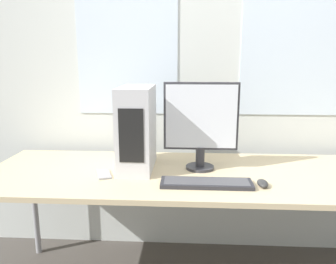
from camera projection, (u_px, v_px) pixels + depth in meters
wall_back at (208, 62)px, 2.22m from camera, size 8.00×0.07×2.70m
desk at (211, 180)px, 1.85m from camera, size 2.57×0.79×0.75m
pc_tower at (137, 128)px, 1.88m from camera, size 0.19×0.40×0.47m
monitor_main at (201, 122)px, 1.85m from camera, size 0.42×0.16×0.50m
keyboard at (206, 183)px, 1.65m from camera, size 0.46×0.14×0.02m
mouse at (263, 183)px, 1.64m from camera, size 0.05×0.10×0.03m
cell_phone at (104, 174)px, 1.80m from camera, size 0.11×0.16×0.01m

